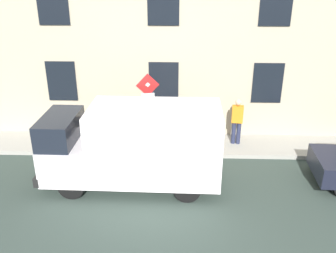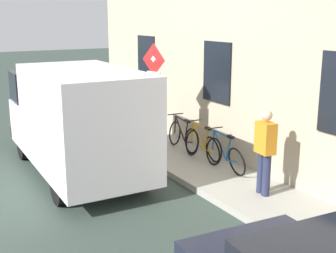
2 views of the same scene
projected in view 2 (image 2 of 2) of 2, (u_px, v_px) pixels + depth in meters
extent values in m
plane|color=#334039|center=(41.00, 191.00, 9.54)|extent=(80.00, 80.00, 0.00)
cube|color=#A19E94|center=(187.00, 161.00, 11.28)|extent=(1.75, 15.93, 0.14)
cube|color=#B3A88D|center=(231.00, 20.00, 11.05)|extent=(0.70, 13.93, 7.01)
cube|color=black|center=(217.00, 72.00, 11.18)|extent=(0.06, 1.10, 1.50)
cube|color=black|center=(146.00, 60.00, 14.40)|extent=(0.06, 1.10, 1.50)
cylinder|color=#474C47|center=(156.00, 105.00, 11.04)|extent=(0.09, 0.09, 2.69)
pyramid|color=silver|center=(153.00, 60.00, 10.73)|extent=(0.16, 0.49, 0.50)
pyramid|color=red|center=(153.00, 60.00, 10.73)|extent=(0.16, 0.55, 0.56)
cube|color=white|center=(154.00, 83.00, 10.87)|extent=(0.15, 0.44, 0.56)
cylinder|color=#1933B2|center=(153.00, 81.00, 10.85)|extent=(0.07, 0.24, 0.24)
pyramid|color=silver|center=(153.00, 106.00, 10.99)|extent=(0.16, 0.49, 0.50)
pyramid|color=red|center=(153.00, 106.00, 10.99)|extent=(0.16, 0.55, 0.56)
cube|color=white|center=(84.00, 120.00, 9.79)|extent=(2.06, 3.83, 2.18)
cube|color=white|center=(54.00, 120.00, 12.13)|extent=(2.02, 1.43, 1.10)
cube|color=black|center=(50.00, 86.00, 12.10)|extent=(1.94, 1.01, 0.84)
cube|color=black|center=(48.00, 128.00, 12.86)|extent=(2.00, 0.19, 0.28)
cylinder|color=black|center=(24.00, 144.00, 11.64)|extent=(0.23, 0.76, 0.76)
cylinder|color=black|center=(89.00, 136.00, 12.46)|extent=(0.23, 0.76, 0.76)
cylinder|color=black|center=(59.00, 186.00, 8.81)|extent=(0.23, 0.76, 0.76)
cylinder|color=black|center=(141.00, 171.00, 9.63)|extent=(0.23, 0.76, 0.76)
torus|color=black|center=(213.00, 149.00, 10.89)|extent=(0.22, 0.67, 0.66)
torus|color=black|center=(237.00, 162.00, 9.96)|extent=(0.22, 0.67, 0.66)
cylinder|color=#1557AE|center=(220.00, 145.00, 10.54)|extent=(0.09, 0.60, 0.60)
cylinder|color=#1557AE|center=(222.00, 134.00, 10.41)|extent=(0.10, 0.73, 0.07)
cylinder|color=#1557AE|center=(229.00, 149.00, 10.22)|extent=(0.05, 0.19, 0.55)
cylinder|color=#1557AE|center=(232.00, 161.00, 10.16)|extent=(0.07, 0.43, 0.12)
cylinder|color=#1557AE|center=(213.00, 140.00, 10.80)|extent=(0.04, 0.09, 0.50)
cube|color=black|center=(231.00, 137.00, 10.08)|extent=(0.10, 0.21, 0.06)
cylinder|color=#262626|center=(214.00, 128.00, 10.71)|extent=(0.46, 0.07, 0.03)
torus|color=black|center=(192.00, 141.00, 11.64)|extent=(0.14, 0.66, 0.66)
torus|color=black|center=(214.00, 151.00, 10.73)|extent=(0.14, 0.66, 0.66)
cylinder|color=orange|center=(198.00, 136.00, 11.30)|extent=(0.06, 0.60, 0.60)
cylinder|color=orange|center=(200.00, 126.00, 11.17)|extent=(0.07, 0.73, 0.07)
cylinder|color=orange|center=(206.00, 140.00, 10.99)|extent=(0.04, 0.19, 0.55)
cylinder|color=orange|center=(209.00, 151.00, 10.92)|extent=(0.05, 0.43, 0.12)
cylinder|color=orange|center=(192.00, 132.00, 11.55)|extent=(0.04, 0.09, 0.50)
cube|color=black|center=(208.00, 128.00, 10.85)|extent=(0.09, 0.20, 0.06)
cylinder|color=#262626|center=(193.00, 121.00, 11.46)|extent=(0.46, 0.05, 0.03)
torus|color=black|center=(175.00, 133.00, 12.41)|extent=(0.22, 0.67, 0.66)
torus|color=black|center=(192.00, 143.00, 11.48)|extent=(0.22, 0.67, 0.66)
cylinder|color=black|center=(180.00, 128.00, 12.06)|extent=(0.09, 0.60, 0.60)
cylinder|color=black|center=(181.00, 119.00, 11.93)|extent=(0.11, 0.73, 0.07)
cylinder|color=black|center=(186.00, 132.00, 11.74)|extent=(0.05, 0.19, 0.55)
cylinder|color=black|center=(188.00, 142.00, 11.68)|extent=(0.08, 0.43, 0.12)
cylinder|color=black|center=(175.00, 125.00, 12.33)|extent=(0.04, 0.09, 0.50)
cube|color=black|center=(188.00, 121.00, 11.60)|extent=(0.10, 0.21, 0.06)
cylinder|color=#262626|center=(176.00, 114.00, 12.23)|extent=(0.46, 0.08, 0.03)
cylinder|color=#262B47|center=(261.00, 172.00, 9.01)|extent=(0.16, 0.16, 0.85)
cylinder|color=#262B47|center=(266.00, 175.00, 8.85)|extent=(0.16, 0.16, 0.85)
cube|color=orange|center=(266.00, 138.00, 8.76)|extent=(0.31, 0.43, 0.62)
sphere|color=beige|center=(267.00, 115.00, 8.65)|extent=(0.22, 0.22, 0.22)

